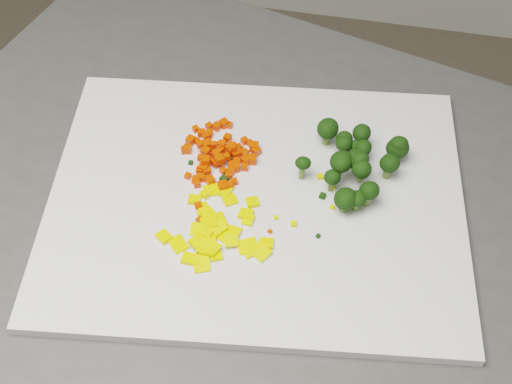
% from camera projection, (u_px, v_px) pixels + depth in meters
% --- Properties ---
extents(counter_block, '(1.02, 0.84, 0.90)m').
position_uv_depth(counter_block, '(268.00, 371.00, 1.16)').
color(counter_block, '#3E3E3C').
rests_on(counter_block, ground).
extents(cutting_board, '(0.50, 0.41, 0.01)m').
position_uv_depth(cutting_board, '(256.00, 201.00, 0.80)').
color(cutting_board, silver).
rests_on(cutting_board, counter_block).
extents(carrot_pile, '(0.10, 0.10, 0.03)m').
position_uv_depth(carrot_pile, '(215.00, 149.00, 0.82)').
color(carrot_pile, '#EF2B02').
rests_on(carrot_pile, cutting_board).
extents(pepper_pile, '(0.12, 0.12, 0.02)m').
position_uv_depth(pepper_pile, '(219.00, 229.00, 0.76)').
color(pepper_pile, yellow).
rests_on(pepper_pile, cutting_board).
extents(broccoli_pile, '(0.12, 0.12, 0.06)m').
position_uv_depth(broccoli_pile, '(355.00, 162.00, 0.79)').
color(broccoli_pile, black).
rests_on(broccoli_pile, cutting_board).
extents(carrot_cube_0, '(0.01, 0.01, 0.01)m').
position_uv_depth(carrot_cube_0, '(237.00, 161.00, 0.82)').
color(carrot_cube_0, '#EF2B02').
rests_on(carrot_cube_0, carrot_pile).
extents(carrot_cube_1, '(0.01, 0.01, 0.01)m').
position_uv_depth(carrot_cube_1, '(230.00, 151.00, 0.83)').
color(carrot_cube_1, '#EF2B02').
rests_on(carrot_cube_1, carrot_pile).
extents(carrot_cube_2, '(0.01, 0.01, 0.01)m').
position_uv_depth(carrot_cube_2, '(223.00, 171.00, 0.81)').
color(carrot_cube_2, '#EF2B02').
rests_on(carrot_cube_2, carrot_pile).
extents(carrot_cube_3, '(0.01, 0.01, 0.01)m').
position_uv_depth(carrot_cube_3, '(197.00, 184.00, 0.80)').
color(carrot_cube_3, '#EF2B02').
rests_on(carrot_cube_3, carrot_pile).
extents(carrot_cube_4, '(0.01, 0.01, 0.01)m').
position_uv_depth(carrot_cube_4, '(209.00, 143.00, 0.84)').
color(carrot_cube_4, '#EF2B02').
rests_on(carrot_cube_4, carrot_pile).
extents(carrot_cube_5, '(0.01, 0.01, 0.01)m').
position_uv_depth(carrot_cube_5, '(196.00, 129.00, 0.85)').
color(carrot_cube_5, '#EF2B02').
rests_on(carrot_cube_5, carrot_pile).
extents(carrot_cube_6, '(0.01, 0.01, 0.01)m').
position_uv_depth(carrot_cube_6, '(224.00, 123.00, 0.86)').
color(carrot_cube_6, '#EF2B02').
rests_on(carrot_cube_6, carrot_pile).
extents(carrot_cube_7, '(0.01, 0.01, 0.01)m').
position_uv_depth(carrot_cube_7, '(237.00, 153.00, 0.83)').
color(carrot_cube_7, '#EF2B02').
rests_on(carrot_cube_7, carrot_pile).
extents(carrot_cube_8, '(0.01, 0.01, 0.01)m').
position_uv_depth(carrot_cube_8, '(211.00, 153.00, 0.83)').
color(carrot_cube_8, '#EF2B02').
rests_on(carrot_cube_8, carrot_pile).
extents(carrot_cube_9, '(0.01, 0.01, 0.01)m').
position_uv_depth(carrot_cube_9, '(235.00, 165.00, 0.82)').
color(carrot_cube_9, '#EF2B02').
rests_on(carrot_cube_9, carrot_pile).
extents(carrot_cube_10, '(0.01, 0.01, 0.01)m').
position_uv_depth(carrot_cube_10, '(206.00, 161.00, 0.81)').
color(carrot_cube_10, '#EF2B02').
rests_on(carrot_cube_10, carrot_pile).
extents(carrot_cube_11, '(0.01, 0.01, 0.01)m').
position_uv_depth(carrot_cube_11, '(207.00, 154.00, 0.83)').
color(carrot_cube_11, '#EF2B02').
rests_on(carrot_cube_11, carrot_pile).
extents(carrot_cube_12, '(0.01, 0.01, 0.01)m').
position_uv_depth(carrot_cube_12, '(246.00, 160.00, 0.82)').
color(carrot_cube_12, '#EF2B02').
rests_on(carrot_cube_12, carrot_pile).
extents(carrot_cube_13, '(0.01, 0.01, 0.01)m').
position_uv_depth(carrot_cube_13, '(231.00, 164.00, 0.82)').
color(carrot_cube_13, '#EF2B02').
rests_on(carrot_cube_13, carrot_pile).
extents(carrot_cube_14, '(0.01, 0.01, 0.01)m').
position_uv_depth(carrot_cube_14, '(191.00, 140.00, 0.84)').
color(carrot_cube_14, '#EF2B02').
rests_on(carrot_cube_14, carrot_pile).
extents(carrot_cube_15, '(0.01, 0.01, 0.01)m').
position_uv_depth(carrot_cube_15, '(220.00, 150.00, 0.82)').
color(carrot_cube_15, '#EF2B02').
rests_on(carrot_cube_15, carrot_pile).
extents(carrot_cube_16, '(0.01, 0.01, 0.01)m').
position_uv_depth(carrot_cube_16, '(208.00, 179.00, 0.80)').
color(carrot_cube_16, '#EF2B02').
rests_on(carrot_cube_16, carrot_pile).
extents(carrot_cube_17, '(0.01, 0.01, 0.01)m').
position_uv_depth(carrot_cube_17, '(198.00, 141.00, 0.84)').
color(carrot_cube_17, '#EF2B02').
rests_on(carrot_cube_17, carrot_pile).
extents(carrot_cube_18, '(0.01, 0.01, 0.01)m').
position_uv_depth(carrot_cube_18, '(210.00, 162.00, 0.82)').
color(carrot_cube_18, '#EF2B02').
rests_on(carrot_cube_18, carrot_pile).
extents(carrot_cube_19, '(0.01, 0.01, 0.01)m').
position_uv_depth(carrot_cube_19, '(219.00, 160.00, 0.81)').
color(carrot_cube_19, '#EF2B02').
rests_on(carrot_cube_19, carrot_pile).
extents(carrot_cube_20, '(0.01, 0.01, 0.01)m').
position_uv_depth(carrot_cube_20, '(188.00, 176.00, 0.81)').
color(carrot_cube_20, '#EF2B02').
rests_on(carrot_cube_20, carrot_pile).
extents(carrot_cube_21, '(0.01, 0.01, 0.01)m').
position_uv_depth(carrot_cube_21, '(250.00, 160.00, 0.82)').
color(carrot_cube_21, '#EF2B02').
rests_on(carrot_cube_21, carrot_pile).
extents(carrot_cube_22, '(0.01, 0.01, 0.01)m').
position_uv_depth(carrot_cube_22, '(227.00, 157.00, 0.81)').
color(carrot_cube_22, '#EF2B02').
rests_on(carrot_cube_22, carrot_pile).
extents(carrot_cube_23, '(0.01, 0.01, 0.01)m').
position_uv_depth(carrot_cube_23, '(201.00, 177.00, 0.80)').
color(carrot_cube_23, '#EF2B02').
rests_on(carrot_cube_23, carrot_pile).
extents(carrot_cube_24, '(0.01, 0.01, 0.01)m').
position_uv_depth(carrot_cube_24, '(206.00, 145.00, 0.83)').
color(carrot_cube_24, '#EF2B02').
rests_on(carrot_cube_24, carrot_pile).
extents(carrot_cube_25, '(0.01, 0.01, 0.01)m').
position_uv_depth(carrot_cube_25, '(256.00, 151.00, 0.83)').
color(carrot_cube_25, '#EF2B02').
rests_on(carrot_cube_25, carrot_pile).
extents(carrot_cube_26, '(0.01, 0.01, 0.01)m').
position_uv_depth(carrot_cube_26, '(229.00, 186.00, 0.80)').
color(carrot_cube_26, '#EF2B02').
rests_on(carrot_cube_26, carrot_pile).
extents(carrot_cube_27, '(0.01, 0.01, 0.01)m').
position_uv_depth(carrot_cube_27, '(244.00, 154.00, 0.83)').
color(carrot_cube_27, '#EF2B02').
rests_on(carrot_cube_27, carrot_pile).
extents(carrot_cube_28, '(0.01, 0.01, 0.01)m').
position_uv_depth(carrot_cube_28, '(207.00, 171.00, 0.81)').
color(carrot_cube_28, '#EF2B02').
rests_on(carrot_cube_28, carrot_pile).
extents(carrot_cube_29, '(0.01, 0.01, 0.01)m').
position_uv_depth(carrot_cube_29, '(245.00, 167.00, 0.81)').
color(carrot_cube_29, '#EF2B02').
rests_on(carrot_cube_29, carrot_pile).
extents(carrot_cube_30, '(0.01, 0.01, 0.01)m').
position_uv_depth(carrot_cube_30, '(217.00, 158.00, 0.82)').
color(carrot_cube_30, '#EF2B02').
rests_on(carrot_cube_30, carrot_pile).
extents(carrot_cube_31, '(0.01, 0.01, 0.01)m').
position_uv_depth(carrot_cube_31, '(228.00, 138.00, 0.83)').
color(carrot_cube_31, '#EF2B02').
rests_on(carrot_cube_31, carrot_pile).
extents(carrot_cube_32, '(0.01, 0.01, 0.01)m').
position_uv_depth(carrot_cube_32, '(239.00, 148.00, 0.83)').
color(carrot_cube_32, '#EF2B02').
rests_on(carrot_cube_32, carrot_pile).
extents(carrot_cube_33, '(0.01, 0.01, 0.01)m').
position_uv_depth(carrot_cube_33, '(229.00, 175.00, 0.81)').
color(carrot_cube_33, '#EF2B02').
rests_on(carrot_cube_33, carrot_pile).
extents(carrot_cube_34, '(0.01, 0.01, 0.01)m').
position_uv_depth(carrot_cube_34, '(209.00, 134.00, 0.85)').
color(carrot_cube_34, '#EF2B02').
rests_on(carrot_cube_34, carrot_pile).
extents(carrot_cube_35, '(0.01, 0.01, 0.01)m').
position_uv_depth(carrot_cube_35, '(221.00, 147.00, 0.82)').
color(carrot_cube_35, '#EF2B02').
rests_on(carrot_cube_35, carrot_pile).
extents(carrot_cube_36, '(0.01, 0.01, 0.01)m').
position_uv_depth(carrot_cube_36, '(206.00, 151.00, 0.82)').
color(carrot_cube_36, '#EF2B02').
rests_on(carrot_cube_36, carrot_pile).
extents(carrot_cube_37, '(0.01, 0.01, 0.01)m').
position_uv_depth(carrot_cube_37, '(216.00, 163.00, 0.82)').
color(carrot_cube_37, '#EF2B02').
rests_on(carrot_cube_37, carrot_pile).
extents(carrot_cube_38, '(0.01, 0.01, 0.01)m').
position_uv_depth(carrot_cube_38, '(210.00, 181.00, 0.80)').
color(carrot_cube_38, '#EF2B02').
rests_on(carrot_cube_38, carrot_pile).
extents(carrot_cube_39, '(0.01, 0.01, 0.01)m').
position_uv_depth(carrot_cube_39, '(206.00, 152.00, 0.82)').
color(carrot_cube_39, '#EF2B02').
rests_on(carrot_cube_39, carrot_pile).
extents(carrot_cube_40, '(0.01, 0.01, 0.01)m').
position_uv_depth(carrot_cube_40, '(234.00, 182.00, 0.80)').
color(carrot_cube_40, '#EF2B02').
rests_on(carrot_cube_40, carrot_pile).
extents(carrot_cube_41, '(0.01, 0.01, 0.01)m').
position_uv_depth(carrot_cube_41, '(254.00, 147.00, 0.83)').
color(carrot_cube_41, '#EF2B02').
rests_on(carrot_cube_41, carrot_pile).
extents(carrot_cube_42, '(0.01, 0.01, 0.01)m').
position_uv_depth(carrot_cube_42, '(230.00, 125.00, 0.86)').
color(carrot_cube_42, '#EF2B02').
rests_on(carrot_cube_42, carrot_pile).
extents(carrot_cube_43, '(0.01, 0.01, 0.01)m').
position_uv_depth(carrot_cube_43, '(203.00, 168.00, 0.81)').
color(carrot_cube_43, '#EF2B02').
rests_on(carrot_cube_43, carrot_pile).
extents(carrot_cube_44, '(0.01, 0.01, 0.01)m').
position_uv_depth(carrot_cube_44, '(185.00, 150.00, 0.83)').
color(carrot_cube_44, '#EF2B02').
rests_on(carrot_cube_44, carrot_pile).
extents(carrot_cube_45, '(0.01, 0.01, 0.01)m').
position_uv_depth(carrot_cube_45, '(187.00, 149.00, 0.83)').
color(carrot_cube_45, '#EF2B02').
rests_on(carrot_cube_45, carrot_pile).
extents(carrot_cube_46, '(0.01, 0.01, 0.01)m').
position_uv_depth(carrot_cube_46, '(216.00, 154.00, 0.81)').
color(carrot_cube_46, '#EF2B02').
rests_on(carrot_cube_46, carrot_pile).
extents(carrot_cube_47, '(0.01, 0.01, 0.01)m').
position_uv_depth(carrot_cube_47, '(200.00, 170.00, 0.81)').
color(carrot_cube_47, '#EF2B02').
rests_on(carrot_cube_47, carrot_pile).
extents(carrot_cube_48, '(0.01, 0.01, 0.01)m').
position_uv_depth(carrot_cube_48, '(252.00, 160.00, 0.82)').
color(carrot_cube_48, '#EF2B02').
rests_on(carrot_cube_48, carrot_pile).
extents(carrot_cube_49, '(0.01, 0.01, 0.01)m').
position_uv_depth(carrot_cube_49, '(206.00, 136.00, 0.84)').
color(carrot_cube_49, '#EF2B02').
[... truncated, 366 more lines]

